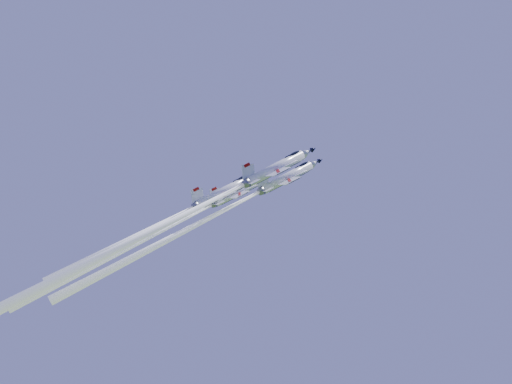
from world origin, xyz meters
The scene contains 4 objects.
jet_lead centered at (-7.89, -6.33, 95.00)m, with size 28.18×39.64×41.31m.
jet_left centered at (-18.72, -8.08, 93.11)m, with size 27.22×38.37×40.04m.
jet_right centered at (-6.48, -16.29, 93.94)m, with size 29.75×41.93×43.75m.
jet_slot centered at (-12.49, -12.90, 94.25)m, with size 22.74×30.81×31.20m.
Camera 1 is at (58.88, -99.10, 74.63)m, focal length 40.00 mm.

